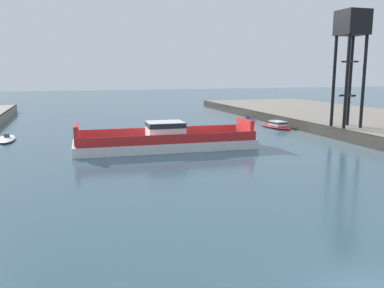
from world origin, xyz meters
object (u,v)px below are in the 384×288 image
at_px(moored_boat_far_right, 247,119).
at_px(crane_tower, 352,34).
at_px(chain_ferry, 165,140).
at_px(moored_boat_upstream_a, 276,125).
at_px(moored_boat_near_left, 7,139).

distance_m(moored_boat_far_right, crane_tower, 27.46).
relative_size(chain_ferry, moored_boat_upstream_a, 2.77).
height_order(moored_boat_upstream_a, crane_tower, crane_tower).
bearing_deg(moored_boat_near_left, chain_ferry, -32.12).
relative_size(moored_boat_near_left, crane_tower, 0.46).
distance_m(chain_ferry, moored_boat_far_right, 31.75).
distance_m(chain_ferry, crane_tower, 29.26).
bearing_deg(crane_tower, moored_boat_upstream_a, 107.11).
relative_size(moored_boat_far_right, crane_tower, 0.35).
distance_m(chain_ferry, moored_boat_near_left, 22.97).
xyz_separation_m(moored_boat_far_right, moored_boat_upstream_a, (0.37, -10.63, 0.20)).
bearing_deg(moored_boat_near_left, crane_tower, -15.20).
relative_size(moored_boat_near_left, moored_boat_far_right, 1.32).
distance_m(moored_boat_near_left, moored_boat_upstream_a, 41.65).
height_order(moored_boat_near_left, moored_boat_far_right, moored_boat_far_right).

